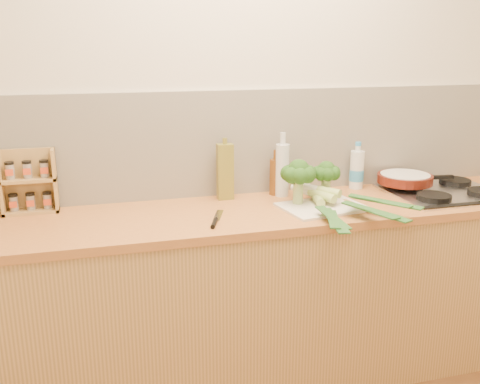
# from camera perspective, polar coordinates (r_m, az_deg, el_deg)

# --- Properties ---
(room_shell) EXTENTS (3.50, 3.50, 3.50)m
(room_shell) POSITION_cam_1_polar(r_m,az_deg,el_deg) (2.77, 0.43, 5.27)
(room_shell) COLOR beige
(room_shell) RESTS_ON ground
(counter) EXTENTS (3.20, 0.62, 0.90)m
(counter) POSITION_cam_1_polar(r_m,az_deg,el_deg) (2.73, 2.09, -10.83)
(counter) COLOR tan
(counter) RESTS_ON ground
(gas_hob) EXTENTS (0.58, 0.50, 0.04)m
(gas_hob) POSITION_cam_1_polar(r_m,az_deg,el_deg) (3.01, 21.05, 0.09)
(gas_hob) COLOR silver
(gas_hob) RESTS_ON counter
(chopping_board) EXTENTS (0.43, 0.34, 0.01)m
(chopping_board) POSITION_cam_1_polar(r_m,az_deg,el_deg) (2.60, 8.78, -1.59)
(chopping_board) COLOR white
(chopping_board) RESTS_ON counter
(broccoli_left) EXTENTS (0.17, 0.18, 0.22)m
(broccoli_left) POSITION_cam_1_polar(r_m,az_deg,el_deg) (2.59, 6.27, 1.94)
(broccoli_left) COLOR #95B066
(broccoli_left) RESTS_ON chopping_board
(broccoli_right) EXTENTS (0.14, 0.14, 0.19)m
(broccoli_right) POSITION_cam_1_polar(r_m,az_deg,el_deg) (2.68, 9.19, 1.99)
(broccoli_right) COLOR #95B066
(broccoli_right) RESTS_ON chopping_board
(leek_front) EXTENTS (0.19, 0.71, 0.04)m
(leek_front) POSITION_cam_1_polar(r_m,az_deg,el_deg) (2.57, 8.56, -1.10)
(leek_front) COLOR white
(leek_front) RESTS_ON chopping_board
(leek_mid) EXTENTS (0.30, 0.67, 0.04)m
(leek_mid) POSITION_cam_1_polar(r_m,az_deg,el_deg) (2.58, 9.85, -0.71)
(leek_mid) COLOR white
(leek_mid) RESTS_ON chopping_board
(leek_back) EXTENTS (0.40, 0.52, 0.04)m
(leek_back) POSITION_cam_1_polar(r_m,az_deg,el_deg) (2.59, 11.18, -0.29)
(leek_back) COLOR white
(leek_back) RESTS_ON chopping_board
(chefs_knife) EXTENTS (0.12, 0.26, 0.02)m
(chefs_knife) POSITION_cam_1_polar(r_m,az_deg,el_deg) (2.36, -2.65, -3.12)
(chefs_knife) COLOR silver
(chefs_knife) RESTS_ON counter
(skillet) EXTENTS (0.43, 0.29, 0.05)m
(skillet) POSITION_cam_1_polar(r_m,az_deg,el_deg) (3.01, 17.23, 1.40)
(skillet) COLOR #50170D
(skillet) RESTS_ON gas_hob
(spice_rack) EXTENTS (0.25, 0.10, 0.30)m
(spice_rack) POSITION_cam_1_polar(r_m,az_deg,el_deg) (2.67, -21.56, 0.70)
(spice_rack) COLOR tan
(spice_rack) RESTS_ON counter
(oil_tin) EXTENTS (0.08, 0.05, 0.31)m
(oil_tin) POSITION_cam_1_polar(r_m,az_deg,el_deg) (2.69, -1.60, 2.21)
(oil_tin) COLOR olive
(oil_tin) RESTS_ON counter
(glass_bottle) EXTENTS (0.07, 0.07, 0.33)m
(glass_bottle) POSITION_cam_1_polar(r_m,az_deg,el_deg) (2.76, 4.53, 2.44)
(glass_bottle) COLOR silver
(glass_bottle) RESTS_ON counter
(amber_bottle) EXTENTS (0.06, 0.06, 0.24)m
(amber_bottle) POSITION_cam_1_polar(r_m,az_deg,el_deg) (2.79, 3.82, 1.70)
(amber_bottle) COLOR brown
(amber_bottle) RESTS_ON counter
(water_bottle) EXTENTS (0.08, 0.08, 0.24)m
(water_bottle) POSITION_cam_1_polar(r_m,az_deg,el_deg) (2.97, 12.34, 2.24)
(water_bottle) COLOR silver
(water_bottle) RESTS_ON counter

